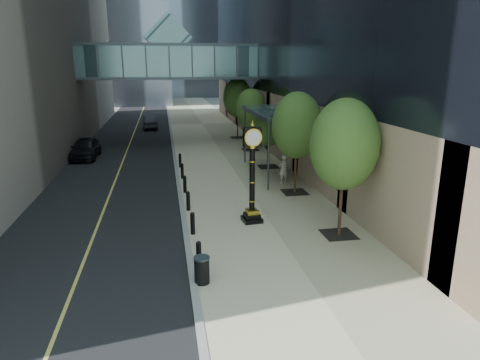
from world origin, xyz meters
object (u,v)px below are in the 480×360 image
Objects in this scene: car_near at (85,148)px; car_far at (150,123)px; trash_bin at (202,271)px; street_clock at (252,180)px; pedestrian at (283,169)px.

car_far is (4.64, 15.48, -0.10)m from car_near.
car_far is at bearing 74.20° from car_near.
car_far is at bearing 94.02° from trash_bin.
car_near is 16.16m from car_far.
street_clock reaches higher than car_near.
pedestrian is at bearing 56.57° from street_clock.
street_clock reaches higher than trash_bin.
trash_bin is at bearing -70.74° from car_near.
trash_bin is 0.50× the size of pedestrian.
pedestrian is 16.78m from car_near.
car_near is (-10.14, 16.35, -1.25)m from street_clock.
pedestrian is 27.00m from car_far.
car_near reaches higher than car_far.
car_near is 1.10× the size of car_far.
street_clock is at bearing 94.84° from car_far.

